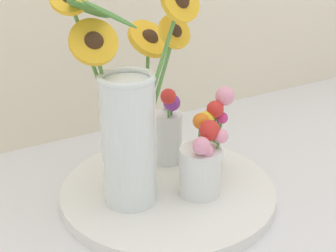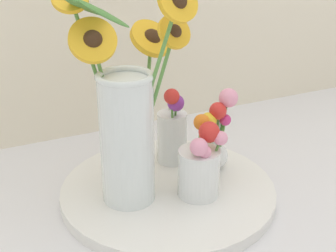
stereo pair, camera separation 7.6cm
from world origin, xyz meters
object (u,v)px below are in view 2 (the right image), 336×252
mason_jar_sunflowers (127,119)px  serving_tray (168,191)px  vase_small_back (172,131)px  vase_bulb_right (217,134)px  vase_small_center (200,164)px

mason_jar_sunflowers → serving_tray: bearing=0.4°
vase_small_back → vase_bulb_right: bearing=-48.3°
vase_small_center → vase_small_back: (0.01, 0.15, 0.01)m
mason_jar_sunflowers → vase_small_back: mason_jar_sunflowers is taller
vase_bulb_right → vase_small_back: bearing=131.7°
vase_bulb_right → vase_small_center: bearing=-139.3°
mason_jar_sunflowers → vase_small_back: (0.14, 0.10, -0.09)m
serving_tray → mason_jar_sunflowers: mason_jar_sunflowers is taller
serving_tray → vase_small_back: bearing=59.7°
serving_tray → vase_bulb_right: size_ratio=2.31×
serving_tray → vase_small_back: (0.06, 0.10, 0.09)m
mason_jar_sunflowers → vase_small_center: size_ratio=2.74×
vase_small_center → vase_bulb_right: vase_bulb_right is taller
mason_jar_sunflowers → vase_bulb_right: 0.23m
vase_bulb_right → mason_jar_sunflowers: bearing=-175.0°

